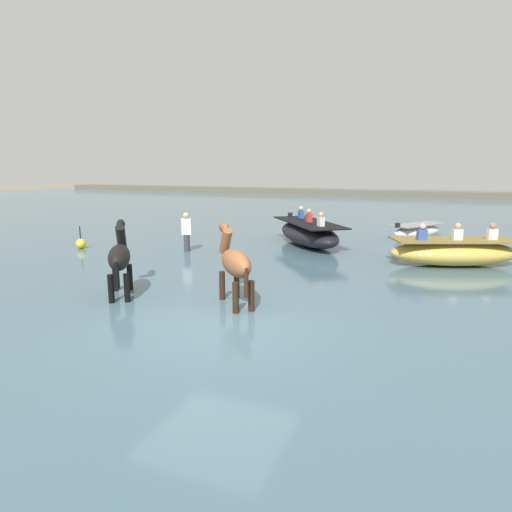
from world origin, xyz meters
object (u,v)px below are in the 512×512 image
object	(u,v)px
horse_lead_black	(120,259)
horse_trailing_chestnut	(235,265)
boat_distant_west	(417,231)
channel_buoy	(81,243)
boat_mid_outer	(308,233)
person_wading_close	(187,235)
boat_far_offshore	(454,252)

from	to	relation	value
horse_lead_black	horse_trailing_chestnut	size ratio (longest dim) A/B	0.99
horse_lead_black	boat_distant_west	world-z (taller)	horse_lead_black
boat_distant_west	channel_buoy	world-z (taller)	channel_buoy
boat_distant_west	boat_mid_outer	size ratio (longest dim) A/B	0.66
person_wading_close	boat_mid_outer	bearing A→B (deg)	38.30
horse_trailing_chestnut	boat_far_offshore	distance (m)	7.21
horse_lead_black	boat_far_offshore	world-z (taller)	horse_lead_black
horse_lead_black	boat_distant_west	bearing A→B (deg)	62.09
horse_lead_black	channel_buoy	world-z (taller)	horse_lead_black
boat_far_offshore	person_wading_close	xyz separation A→B (m)	(-8.31, -1.10, 0.17)
horse_lead_black	person_wading_close	distance (m)	5.20
horse_trailing_chestnut	boat_far_offshore	size ratio (longest dim) A/B	0.50
horse_lead_black	boat_mid_outer	distance (m)	8.07
horse_lead_black	boat_mid_outer	size ratio (longest dim) A/B	0.45
horse_trailing_chestnut	boat_distant_west	xyz separation A→B (m)	(3.14, 10.52, -0.56)
boat_distant_west	person_wading_close	xyz separation A→B (m)	(-7.11, -5.87, 0.28)
horse_trailing_chestnut	boat_distant_west	bearing A→B (deg)	73.38
horse_lead_black	boat_distant_west	size ratio (longest dim) A/B	0.69
horse_trailing_chestnut	boat_mid_outer	size ratio (longest dim) A/B	0.46
horse_lead_black	boat_mid_outer	xyz separation A→B (m)	(2.14, 7.77, -0.40)
channel_buoy	person_wading_close	bearing A→B (deg)	14.36
horse_lead_black	channel_buoy	distance (m)	6.54
channel_buoy	boat_mid_outer	bearing A→B (deg)	27.18
horse_lead_black	boat_distant_west	distance (m)	12.34
boat_far_offshore	channel_buoy	distance (m)	12.22
horse_lead_black	channel_buoy	size ratio (longest dim) A/B	2.42
boat_distant_west	boat_mid_outer	bearing A→B (deg)	-139.31
boat_mid_outer	channel_buoy	distance (m)	8.12
horse_lead_black	person_wading_close	xyz separation A→B (m)	(-1.34, 5.02, -0.27)
person_wading_close	boat_distant_west	bearing A→B (deg)	39.54
boat_distant_west	boat_far_offshore	world-z (taller)	boat_far_offshore
person_wading_close	channel_buoy	bearing A→B (deg)	-165.64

